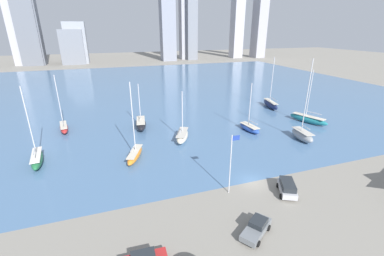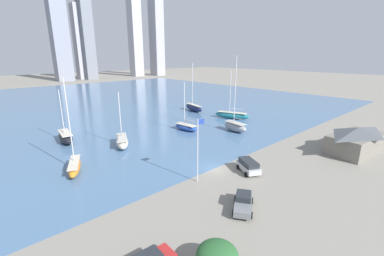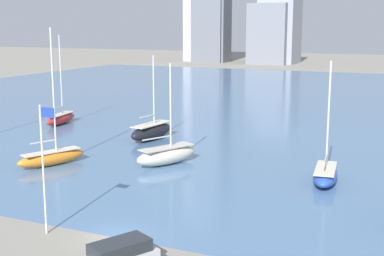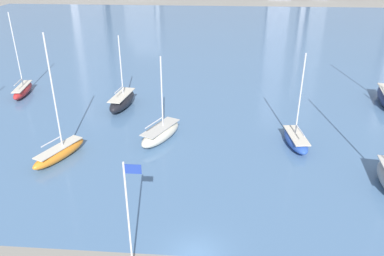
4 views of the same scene
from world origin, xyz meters
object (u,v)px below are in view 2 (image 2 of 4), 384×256
at_px(flag_pole, 198,148).
at_px(sailboat_cream, 122,141).
at_px(sailboat_blue, 186,127).
at_px(sailboat_orange, 74,166).
at_px(parked_suv_silver, 248,166).
at_px(sailboat_navy, 194,107).
at_px(boat_shed, 356,140).
at_px(sailboat_black, 66,137).
at_px(parked_pickup_gray, 243,202).
at_px(sailboat_teal, 232,115).
at_px(sailboat_gray, 235,126).

height_order(flag_pole, sailboat_cream, sailboat_cream).
distance_m(sailboat_blue, sailboat_orange, 27.65).
bearing_deg(parked_suv_silver, sailboat_navy, 84.93).
bearing_deg(boat_shed, sailboat_orange, 153.76).
relative_size(sailboat_black, parked_pickup_gray, 2.09).
bearing_deg(sailboat_teal, parked_pickup_gray, -159.70).
relative_size(sailboat_blue, sailboat_cream, 1.06).
bearing_deg(sailboat_teal, sailboat_gray, -158.09).
relative_size(boat_shed, parked_pickup_gray, 2.39).
relative_size(flag_pole, sailboat_gray, 0.53).
xyz_separation_m(flag_pole, sailboat_teal, (32.54, 20.55, -4.02)).
xyz_separation_m(boat_shed, parked_pickup_gray, (-29.85, 2.67, -1.50)).
bearing_deg(sailboat_blue, sailboat_navy, 35.96).
bearing_deg(sailboat_navy, sailboat_cream, -144.47).
bearing_deg(boat_shed, sailboat_cream, 140.15).
height_order(sailboat_orange, parked_suv_silver, sailboat_orange).
bearing_deg(sailboat_navy, boat_shed, -81.81).
xyz_separation_m(flag_pole, sailboat_black, (-8.35, 30.51, -3.92)).
height_order(sailboat_black, parked_suv_silver, sailboat_black).
bearing_deg(flag_pole, sailboat_cream, 92.85).
distance_m(sailboat_blue, sailboat_navy, 21.83).
bearing_deg(parked_suv_silver, parked_pickup_gray, -120.68).
bearing_deg(boat_shed, parked_suv_silver, 165.52).
xyz_separation_m(boat_shed, flag_pole, (-29.14, 11.06, 2.66)).
distance_m(flag_pole, sailboat_blue, 25.87).
distance_m(sailboat_orange, sailboat_gray, 35.23).
bearing_deg(sailboat_navy, parked_suv_silver, -110.77).
height_order(sailboat_navy, sailboat_cream, sailboat_navy).
bearing_deg(sailboat_black, sailboat_teal, -6.17).
height_order(sailboat_blue, sailboat_navy, sailboat_navy).
xyz_separation_m(sailboat_black, parked_pickup_gray, (7.64, -38.89, -0.24)).
distance_m(boat_shed, sailboat_gray, 23.90).
relative_size(flag_pole, sailboat_orange, 0.65).
height_order(boat_shed, parked_pickup_gray, boat_shed).
bearing_deg(parked_suv_silver, flag_pole, -173.92).
distance_m(sailboat_blue, sailboat_black, 25.84).
xyz_separation_m(sailboat_blue, sailboat_orange, (-27.14, -5.28, 0.09)).
relative_size(sailboat_cream, sailboat_teal, 0.80).
distance_m(boat_shed, sailboat_orange, 48.52).
xyz_separation_m(boat_shed, sailboat_navy, (2.28, 46.24, -1.21)).
xyz_separation_m(flag_pole, parked_suv_silver, (7.80, -2.94, -3.99)).
bearing_deg(parked_pickup_gray, sailboat_orange, 170.93).
bearing_deg(sailboat_navy, parked_pickup_gray, -115.39).
bearing_deg(sailboat_black, boat_shed, -40.43).
relative_size(sailboat_black, sailboat_gray, 0.62).
height_order(boat_shed, sailboat_cream, sailboat_cream).
bearing_deg(sailboat_navy, flag_pole, -120.75).
distance_m(sailboat_black, sailboat_gray, 36.67).
xyz_separation_m(sailboat_cream, parked_suv_silver, (8.82, -23.33, 0.01)).
height_order(sailboat_blue, sailboat_cream, sailboat_blue).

